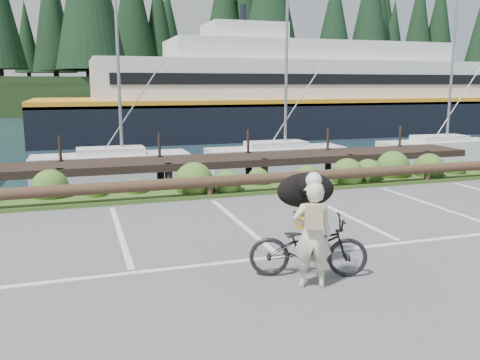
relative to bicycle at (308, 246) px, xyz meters
name	(u,v)px	position (x,y,z in m)	size (l,w,h in m)	color
ground	(272,250)	(-0.08, 1.39, -0.50)	(72.00, 72.00, 0.00)	#545557
harbor_backdrop	(98,103)	(0.33, 79.80, -0.50)	(170.00, 160.00, 30.00)	#19303E
vegetation_strip	(203,191)	(-0.08, 6.69, -0.45)	(34.00, 1.60, 0.10)	#3D5B21
log_rail	(210,198)	(-0.08, 5.99, -0.50)	(32.00, 0.30, 0.60)	#443021
bicycle	(308,246)	(0.00, 0.00, 0.00)	(0.66, 1.89, 0.99)	black
cyclist	(312,235)	(-0.14, -0.42, 0.32)	(0.60, 0.39, 1.64)	beige
dog	(306,190)	(0.20, 0.57, 0.79)	(1.03, 0.50, 0.59)	black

